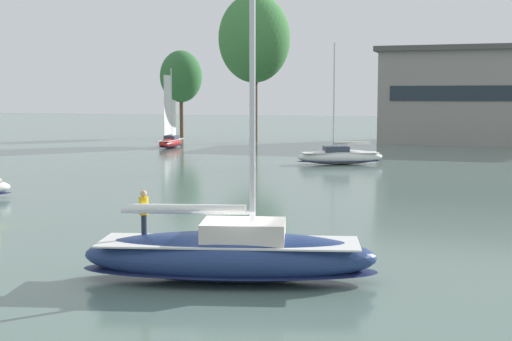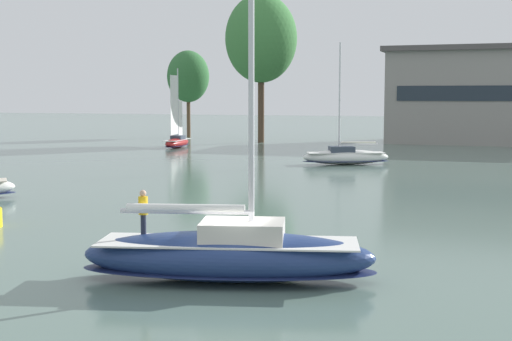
{
  "view_description": "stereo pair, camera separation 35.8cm",
  "coord_description": "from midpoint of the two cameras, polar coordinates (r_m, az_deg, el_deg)",
  "views": [
    {
      "loc": [
        8.75,
        -23.14,
        6.56
      ],
      "look_at": [
        0.0,
        3.0,
        3.64
      ],
      "focal_mm": 50.0,
      "sensor_mm": 36.0,
      "label": 1
    },
    {
      "loc": [
        9.09,
        -23.03,
        6.56
      ],
      "look_at": [
        0.0,
        3.0,
        3.64
      ],
      "focal_mm": 50.0,
      "sensor_mm": 36.0,
      "label": 2
    }
  ],
  "objects": [
    {
      "name": "ground_plane",
      "position": [
        25.6,
        -1.83,
        -8.8
      ],
      "size": [
        400.0,
        400.0,
        0.0
      ],
      "primitive_type": "plane",
      "color": "slate"
    },
    {
      "name": "tree_shore_left",
      "position": [
        111.98,
        -5.36,
        7.49
      ],
      "size": [
        6.54,
        6.54,
        13.46
      ],
      "color": "brown",
      "rests_on": "ground"
    },
    {
      "name": "tree_shore_center",
      "position": [
        99.48,
        0.52,
        10.48
      ],
      "size": [
        9.89,
        9.89,
        20.36
      ],
      "color": "#4C3828",
      "rests_on": "ground"
    },
    {
      "name": "sailboat_main",
      "position": [
        25.36,
        -1.79,
        -6.66
      ],
      "size": [
        10.89,
        5.47,
        14.41
      ],
      "color": "navy",
      "rests_on": "ground"
    },
    {
      "name": "sailboat_moored_mid_channel",
      "position": [
        90.05,
        -6.22,
        2.36
      ],
      "size": [
        2.92,
        7.39,
        9.9
      ],
      "color": "maroon",
      "rests_on": "ground"
    },
    {
      "name": "sailboat_moored_outer_mooring",
      "position": [
        68.21,
        7.32,
        1.14
      ],
      "size": [
        8.55,
        5.56,
        11.46
      ],
      "color": "white",
      "rests_on": "ground"
    }
  ]
}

